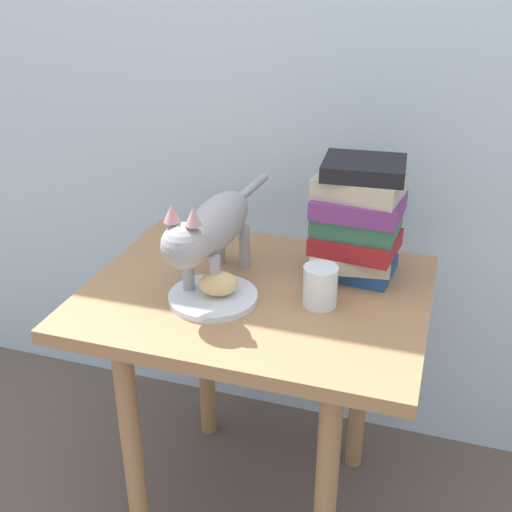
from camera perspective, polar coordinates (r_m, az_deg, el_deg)
name	(u,v)px	position (r m, az deg, el deg)	size (l,w,h in m)	color
ground_plane	(256,501)	(1.74, 0.00, -21.00)	(6.00, 6.00, 0.00)	brown
back_panel	(309,26)	(1.58, 4.72, 19.77)	(4.00, 0.04, 2.20)	silver
side_table	(256,329)	(1.40, 0.00, -6.56)	(0.72, 0.56, 0.61)	#9E724C
plate	(213,297)	(1.31, -3.85, -3.68)	(0.18, 0.18, 0.01)	silver
bread_roll	(219,284)	(1.30, -3.36, -2.48)	(0.08, 0.06, 0.05)	#E0BC7A
cat	(212,229)	(1.31, -3.99, 2.46)	(0.11, 0.48, 0.23)	#99999E
book_stack	(357,220)	(1.38, 8.98, 3.20)	(0.20, 0.18, 0.26)	#1E4C8C
candle_jar	(320,288)	(1.29, 5.74, -2.87)	(0.07, 0.07, 0.08)	silver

